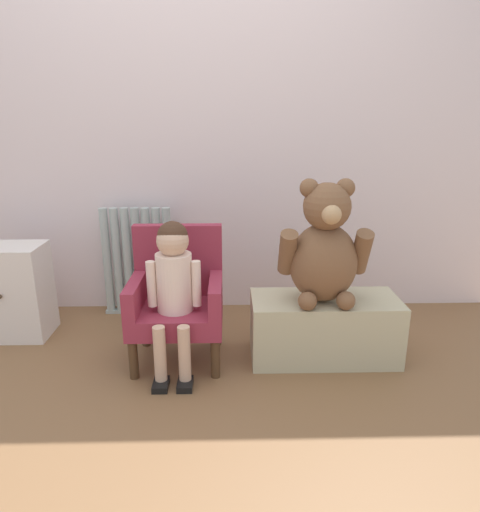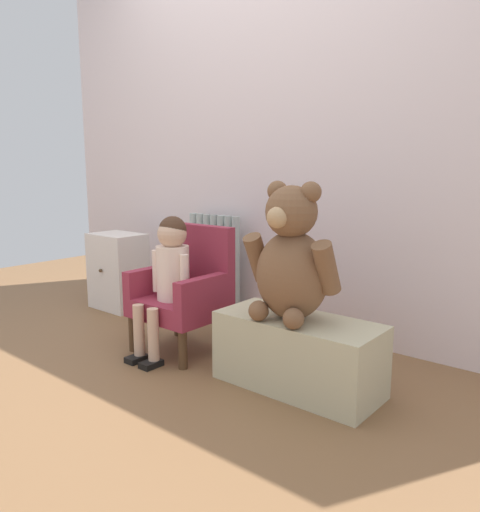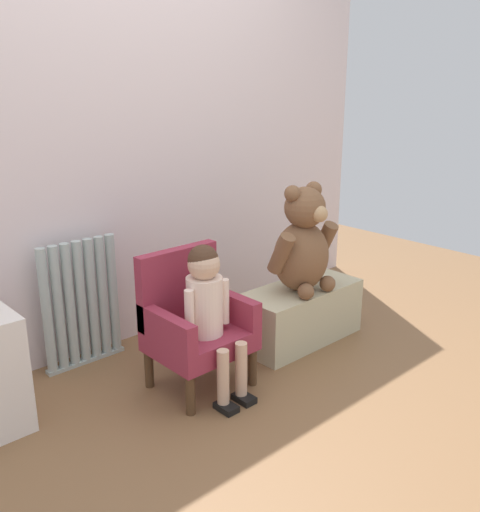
{
  "view_description": "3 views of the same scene",
  "coord_description": "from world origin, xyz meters",
  "px_view_note": "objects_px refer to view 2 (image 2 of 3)",
  "views": [
    {
      "loc": [
        0.22,
        -1.59,
        1.18
      ],
      "look_at": [
        0.27,
        0.57,
        0.52
      ],
      "focal_mm": 32.0,
      "sensor_mm": 36.0,
      "label": 1
    },
    {
      "loc": [
        1.83,
        -1.28,
        0.97
      ],
      "look_at": [
        0.31,
        0.56,
        0.54
      ],
      "focal_mm": 35.0,
      "sensor_mm": 36.0,
      "label": 2
    },
    {
      "loc": [
        -1.58,
        -1.48,
        1.45
      ],
      "look_at": [
        0.27,
        0.53,
        0.59
      ],
      "focal_mm": 40.0,
      "sensor_mm": 36.0,
      "label": 3
    }
  ],
  "objects_px": {
    "radiator": "(214,266)",
    "small_dresser": "(118,271)",
    "child_armchair": "(185,290)",
    "low_bench": "(298,353)",
    "large_teddy_bear": "(291,260)",
    "child_figure": "(169,266)"
  },
  "relations": [
    {
      "from": "child_armchair",
      "to": "low_bench",
      "type": "relative_size",
      "value": 0.91
    },
    {
      "from": "child_armchair",
      "to": "low_bench",
      "type": "distance_m",
      "value": 0.76
    },
    {
      "from": "radiator",
      "to": "small_dresser",
      "type": "xyz_separation_m",
      "value": [
        -0.64,
        -0.29,
        -0.07
      ]
    },
    {
      "from": "small_dresser",
      "to": "child_figure",
      "type": "relative_size",
      "value": 0.72
    },
    {
      "from": "child_armchair",
      "to": "radiator",
      "type": "bearing_deg",
      "value": 118.41
    },
    {
      "from": "radiator",
      "to": "small_dresser",
      "type": "relative_size",
      "value": 1.28
    },
    {
      "from": "child_figure",
      "to": "large_teddy_bear",
      "type": "height_order",
      "value": "large_teddy_bear"
    },
    {
      "from": "radiator",
      "to": "small_dresser",
      "type": "bearing_deg",
      "value": -155.2
    },
    {
      "from": "low_bench",
      "to": "large_teddy_bear",
      "type": "height_order",
      "value": "large_teddy_bear"
    },
    {
      "from": "child_figure",
      "to": "radiator",
      "type": "bearing_deg",
      "value": 114.28
    },
    {
      "from": "child_figure",
      "to": "low_bench",
      "type": "distance_m",
      "value": 0.8
    },
    {
      "from": "low_bench",
      "to": "large_teddy_bear",
      "type": "distance_m",
      "value": 0.42
    },
    {
      "from": "small_dresser",
      "to": "child_figure",
      "type": "distance_m",
      "value": 1.03
    },
    {
      "from": "child_armchair",
      "to": "large_teddy_bear",
      "type": "relative_size",
      "value": 1.12
    },
    {
      "from": "large_teddy_bear",
      "to": "child_figure",
      "type": "bearing_deg",
      "value": -175.68
    },
    {
      "from": "small_dresser",
      "to": "low_bench",
      "type": "xyz_separation_m",
      "value": [
        1.67,
        -0.29,
        -0.1
      ]
    },
    {
      "from": "radiator",
      "to": "large_teddy_bear",
      "type": "xyz_separation_m",
      "value": [
        1.01,
        -0.61,
        0.25
      ]
    },
    {
      "from": "child_armchair",
      "to": "child_figure",
      "type": "distance_m",
      "value": 0.18
    },
    {
      "from": "small_dresser",
      "to": "child_armchair",
      "type": "relative_size",
      "value": 0.79
    },
    {
      "from": "child_figure",
      "to": "low_bench",
      "type": "relative_size",
      "value": 0.99
    },
    {
      "from": "child_armchair",
      "to": "low_bench",
      "type": "xyz_separation_m",
      "value": [
        0.74,
        -0.03,
        -0.16
      ]
    },
    {
      "from": "small_dresser",
      "to": "large_teddy_bear",
      "type": "distance_m",
      "value": 1.71
    }
  ]
}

